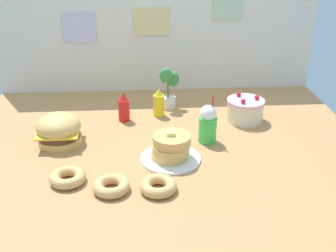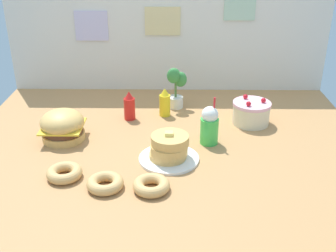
# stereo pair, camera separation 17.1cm
# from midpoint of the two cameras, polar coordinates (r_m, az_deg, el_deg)

# --- Properties ---
(ground_plane) EXTENTS (2.34, 1.98, 0.02)m
(ground_plane) POSITION_cam_midpoint_polar(r_m,az_deg,el_deg) (2.33, -2.44, -3.69)
(ground_plane) COLOR #B27F4C
(back_wall) EXTENTS (2.34, 0.04, 0.82)m
(back_wall) POSITION_cam_midpoint_polar(r_m,az_deg,el_deg) (3.10, -3.21, 12.24)
(back_wall) COLOR silver
(back_wall) RESTS_ON ground_plane
(burger) EXTENTS (0.25, 0.25, 0.18)m
(burger) POSITION_cam_midpoint_polar(r_m,az_deg,el_deg) (2.47, -16.68, -0.51)
(burger) COLOR #DBA859
(burger) RESTS_ON ground_plane
(pancake_stack) EXTENTS (0.33, 0.33, 0.17)m
(pancake_stack) POSITION_cam_midpoint_polar(r_m,az_deg,el_deg) (2.21, -1.83, -3.23)
(pancake_stack) COLOR white
(pancake_stack) RESTS_ON ground_plane
(layer_cake) EXTENTS (0.24, 0.24, 0.17)m
(layer_cake) POSITION_cam_midpoint_polar(r_m,az_deg,el_deg) (2.69, 8.76, 2.16)
(layer_cake) COLOR beige
(layer_cake) RESTS_ON ground_plane
(ketchup_bottle) EXTENTS (0.07, 0.07, 0.19)m
(ketchup_bottle) POSITION_cam_midpoint_polar(r_m,az_deg,el_deg) (2.68, -7.91, 2.47)
(ketchup_bottle) COLOR red
(ketchup_bottle) RESTS_ON ground_plane
(mustard_bottle) EXTENTS (0.07, 0.07, 0.19)m
(mustard_bottle) POSITION_cam_midpoint_polar(r_m,az_deg,el_deg) (2.73, -3.08, 3.12)
(mustard_bottle) COLOR yellow
(mustard_bottle) RESTS_ON ground_plane
(cream_soda_cup) EXTENTS (0.11, 0.11, 0.29)m
(cream_soda_cup) POSITION_cam_midpoint_polar(r_m,az_deg,el_deg) (2.38, 3.45, 0.25)
(cream_soda_cup) COLOR green
(cream_soda_cup) RESTS_ON ground_plane
(donut_pink_glaze) EXTENTS (0.18, 0.18, 0.05)m
(donut_pink_glaze) POSITION_cam_midpoint_polar(r_m,az_deg,el_deg) (2.12, -15.89, -6.83)
(donut_pink_glaze) COLOR tan
(donut_pink_glaze) RESTS_ON ground_plane
(donut_chocolate) EXTENTS (0.18, 0.18, 0.05)m
(donut_chocolate) POSITION_cam_midpoint_polar(r_m,az_deg,el_deg) (2.01, -10.23, -8.14)
(donut_chocolate) COLOR tan
(donut_chocolate) RESTS_ON ground_plane
(donut_vanilla) EXTENTS (0.18, 0.18, 0.05)m
(donut_vanilla) POSITION_cam_midpoint_polar(r_m,az_deg,el_deg) (1.98, -3.83, -8.23)
(donut_vanilla) COLOR tan
(donut_vanilla) RESTS_ON ground_plane
(potted_plant) EXTENTS (0.13, 0.12, 0.29)m
(potted_plant) POSITION_cam_midpoint_polar(r_m,az_deg,el_deg) (2.83, -1.70, 5.51)
(potted_plant) COLOR white
(potted_plant) RESTS_ON ground_plane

